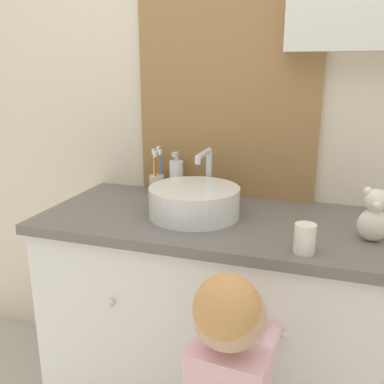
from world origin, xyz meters
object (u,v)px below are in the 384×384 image
(sink_basin, at_px, (195,200))
(drinking_cup, at_px, (305,238))
(soap_dispenser, at_px, (176,177))
(teddy_bear, at_px, (374,216))
(toothbrush_holder, at_px, (157,182))

(sink_basin, distance_m, drinking_cup, 0.45)
(soap_dispenser, xyz_separation_m, teddy_bear, (0.74, -0.28, 0.00))
(toothbrush_holder, bearing_deg, teddy_bear, -18.02)
(toothbrush_holder, distance_m, drinking_cup, 0.77)
(sink_basin, distance_m, teddy_bear, 0.59)
(teddy_bear, height_order, drinking_cup, teddy_bear)
(sink_basin, height_order, soap_dispenser, sink_basin)
(teddy_bear, relative_size, drinking_cup, 1.95)
(soap_dispenser, xyz_separation_m, drinking_cup, (0.55, -0.43, -0.03))
(teddy_bear, bearing_deg, drinking_cup, -140.64)
(soap_dispenser, relative_size, drinking_cup, 2.10)
(drinking_cup, bearing_deg, teddy_bear, 39.36)
(teddy_bear, bearing_deg, soap_dispenser, 159.54)
(sink_basin, height_order, teddy_bear, sink_basin)
(toothbrush_holder, relative_size, teddy_bear, 1.18)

